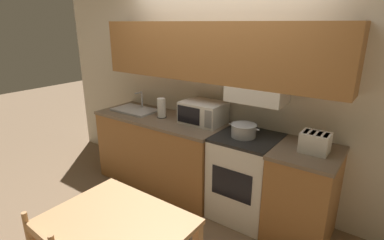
% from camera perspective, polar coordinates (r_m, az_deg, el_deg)
% --- Properties ---
extents(ground_plane, '(16.00, 16.00, 0.00)m').
position_cam_1_polar(ground_plane, '(4.08, 4.34, -12.40)').
color(ground_plane, '#7F664C').
extents(wall_back, '(5.36, 0.38, 2.55)m').
position_cam_1_polar(wall_back, '(3.50, 4.56, 8.71)').
color(wall_back, silver).
rests_on(wall_back, ground_plane).
extents(lower_counter_main, '(1.74, 0.69, 0.94)m').
position_cam_1_polar(lower_counter_main, '(3.95, -5.81, -5.85)').
color(lower_counter_main, '#A36B38').
rests_on(lower_counter_main, ground_plane).
extents(lower_counter_right_stub, '(0.59, 0.69, 0.94)m').
position_cam_1_polar(lower_counter_right_stub, '(3.18, 20.31, -13.27)').
color(lower_counter_right_stub, '#A36B38').
rests_on(lower_counter_right_stub, ground_plane).
extents(stove_range, '(0.64, 0.65, 0.94)m').
position_cam_1_polar(stove_range, '(3.37, 10.10, -10.53)').
color(stove_range, white).
rests_on(stove_range, ground_plane).
extents(cooking_pot, '(0.34, 0.27, 0.14)m').
position_cam_1_polar(cooking_pot, '(3.13, 9.81, -1.88)').
color(cooking_pot, '#B7BABF').
rests_on(cooking_pot, stove_range).
extents(microwave, '(0.49, 0.38, 0.25)m').
position_cam_1_polar(microwave, '(3.50, 2.14, 1.44)').
color(microwave, white).
rests_on(microwave, lower_counter_main).
extents(toaster, '(0.26, 0.20, 0.18)m').
position_cam_1_polar(toaster, '(2.94, 22.39, -3.96)').
color(toaster, white).
rests_on(toaster, lower_counter_right_stub).
extents(sink_basin, '(0.58, 0.37, 0.24)m').
position_cam_1_polar(sink_basin, '(4.08, -10.80, 1.96)').
color(sink_basin, '#B7BABF').
rests_on(sink_basin, lower_counter_main).
extents(paper_towel_roll, '(0.12, 0.12, 0.24)m').
position_cam_1_polar(paper_towel_roll, '(3.72, -5.83, 2.28)').
color(paper_towel_roll, black).
rests_on(paper_towel_roll, lower_counter_main).
extents(dining_table, '(0.99, 0.76, 0.76)m').
position_cam_1_polar(dining_table, '(2.31, -14.17, -20.40)').
color(dining_table, tan).
rests_on(dining_table, ground_plane).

